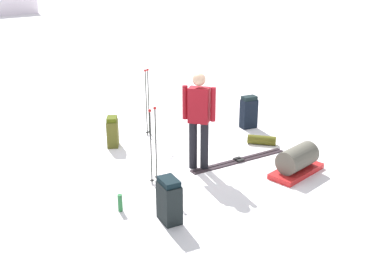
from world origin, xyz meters
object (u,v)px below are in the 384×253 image
backpack_large_dark (113,132)px  ski_poles_planted_near (147,99)px  backpack_small_spare (249,112)px  thermos_bottle (120,203)px  gear_sled (297,161)px  skier_standing (199,116)px  backpack_bright (169,200)px  ski_poles_planted_far (153,142)px  sleeping_mat_rolled (262,140)px  ski_pair_near (239,160)px

backpack_large_dark → ski_poles_planted_near: (0.89, 0.00, 0.48)m
backpack_small_spare → thermos_bottle: backpack_small_spare is taller
gear_sled → thermos_bottle: size_ratio=4.06×
backpack_large_dark → gear_sled: size_ratio=0.57×
thermos_bottle → skier_standing: bearing=7.1°
backpack_small_spare → gear_sled: size_ratio=0.67×
backpack_bright → gear_sled: (2.55, -0.40, -0.09)m
gear_sled → thermos_bottle: 3.08m
skier_standing → gear_sled: 1.83m
skier_standing → ski_poles_planted_near: 1.95m
backpack_small_spare → gear_sled: 2.37m
backpack_bright → backpack_small_spare: backpack_small_spare is taller
skier_standing → ski_poles_planted_far: (-0.90, 0.13, -0.25)m
backpack_small_spare → ski_poles_planted_near: 2.21m
thermos_bottle → gear_sled: bearing=-21.0°
backpack_bright → gear_sled: bearing=-8.9°
skier_standing → backpack_large_dark: skier_standing is taller
backpack_small_spare → ski_poles_planted_far: 3.22m
backpack_bright → ski_poles_planted_near: (1.97, 2.82, 0.45)m
skier_standing → sleeping_mat_rolled: bearing=-3.5°
ski_pair_near → ski_poles_planted_far: bearing=164.9°
skier_standing → sleeping_mat_rolled: (1.67, -0.10, -0.86)m
backpack_bright → backpack_small_spare: bearing=23.3°
gear_sled → ski_pair_near: bearing=106.1°
gear_sled → skier_standing: bearing=127.4°
ski_poles_planted_near → backpack_bright: bearing=-125.0°
sleeping_mat_rolled → gear_sled: bearing=-118.1°
ski_poles_planted_far → sleeping_mat_rolled: 2.66m
backpack_small_spare → skier_standing: bearing=-162.8°
skier_standing → ski_pair_near: bearing=-23.0°
backpack_large_dark → backpack_small_spare: (2.70, -1.19, 0.05)m
ski_pair_near → ski_poles_planted_near: bearing=97.3°
backpack_small_spare → sleeping_mat_rolled: 1.02m
ski_pair_near → gear_sled: bearing=-73.9°
skier_standing → backpack_bright: skier_standing is taller
skier_standing → backpack_small_spare: (2.25, 0.70, -0.61)m
ski_poles_planted_near → sleeping_mat_rolled: 2.44m
backpack_large_dark → sleeping_mat_rolled: (2.12, -1.99, -0.20)m
ski_poles_planted_near → gear_sled: bearing=-79.9°
skier_standing → ski_pair_near: 1.23m
ski_poles_planted_far → thermos_bottle: ski_poles_planted_far is taller
sleeping_mat_rolled → backpack_large_dark: bearing=136.8°
backpack_large_dark → thermos_bottle: backpack_large_dark is taller
backpack_small_spare → ski_poles_planted_far: ski_poles_planted_far is taller
ski_pair_near → backpack_large_dark: bearing=118.2°
backpack_bright → ski_poles_planted_far: (0.63, 1.06, 0.39)m
sleeping_mat_rolled → thermos_bottle: bearing=-178.0°
sleeping_mat_rolled → ski_poles_planted_far: bearing=174.8°
backpack_small_spare → sleeping_mat_rolled: size_ratio=1.28×
ski_poles_planted_far → gear_sled: 2.46m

